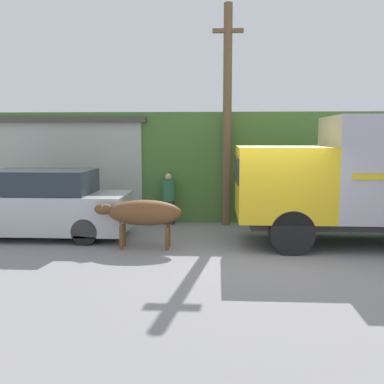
{
  "coord_description": "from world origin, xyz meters",
  "views": [
    {
      "loc": [
        -1.16,
        -9.82,
        2.66
      ],
      "look_at": [
        -1.78,
        0.96,
        1.33
      ],
      "focal_mm": 42.0,
      "sensor_mm": 36.0,
      "label": 1
    }
  ],
  "objects_px": {
    "pedestrian_on_hill": "(169,197)",
    "utility_pole": "(227,113)",
    "parked_suv": "(40,205)",
    "brown_cow": "(143,213)"
  },
  "relations": [
    {
      "from": "pedestrian_on_hill",
      "to": "utility_pole",
      "type": "distance_m",
      "value": 3.06
    },
    {
      "from": "parked_suv",
      "to": "utility_pole",
      "type": "bearing_deg",
      "value": 25.3
    },
    {
      "from": "brown_cow",
      "to": "parked_suv",
      "type": "xyz_separation_m",
      "value": [
        -2.93,
        1.06,
        0.0
      ]
    },
    {
      "from": "parked_suv",
      "to": "pedestrian_on_hill",
      "type": "xyz_separation_m",
      "value": [
        3.21,
        1.98,
        -0.02
      ]
    },
    {
      "from": "pedestrian_on_hill",
      "to": "utility_pole",
      "type": "bearing_deg",
      "value": -170.84
    },
    {
      "from": "pedestrian_on_hill",
      "to": "utility_pole",
      "type": "height_order",
      "value": "utility_pole"
    },
    {
      "from": "brown_cow",
      "to": "pedestrian_on_hill",
      "type": "distance_m",
      "value": 3.06
    },
    {
      "from": "parked_suv",
      "to": "brown_cow",
      "type": "bearing_deg",
      "value": -16.22
    },
    {
      "from": "brown_cow",
      "to": "utility_pole",
      "type": "bearing_deg",
      "value": 65.35
    },
    {
      "from": "pedestrian_on_hill",
      "to": "parked_suv",
      "type": "bearing_deg",
      "value": 41.32
    }
  ]
}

